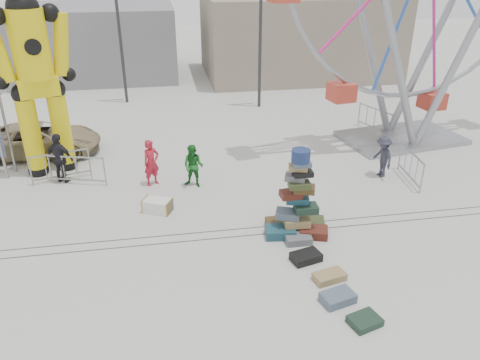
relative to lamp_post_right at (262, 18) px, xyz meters
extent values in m
plane|color=#9E9E99|center=(-3.09, -13.00, -4.48)|extent=(90.00, 90.00, 0.00)
cube|color=#47443F|center=(-3.09, -12.40, -4.48)|extent=(40.00, 0.04, 0.01)
cube|color=#47443F|center=(-3.09, -12.00, -4.48)|extent=(40.00, 0.04, 0.01)
cube|color=gray|center=(3.91, 7.00, -1.98)|extent=(12.00, 8.00, 5.00)
cube|color=gray|center=(-9.09, 9.00, -2.28)|extent=(10.00, 8.00, 4.40)
cylinder|color=#2D2D30|center=(-0.09, 0.00, -0.48)|extent=(0.16, 0.16, 8.00)
cylinder|color=#2D2D30|center=(-7.09, 2.00, -0.48)|extent=(0.16, 0.16, 8.00)
cube|color=#1C4655|center=(-2.11, -12.58, -4.34)|extent=(0.92, 0.69, 0.28)
cube|color=#552016|center=(-1.16, -12.74, -4.35)|extent=(0.94, 0.78, 0.26)
cube|color=#4F3819|center=(-2.02, -12.05, -4.36)|extent=(0.77, 0.54, 0.24)
cube|color=#394422|center=(-1.07, -12.21, -4.35)|extent=(0.88, 0.70, 0.26)
cube|color=slate|center=(-1.69, -12.98, -4.37)|extent=(0.73, 0.50, 0.21)
cube|color=black|center=(-1.51, -11.92, -4.36)|extent=(0.81, 0.66, 0.24)
cube|color=#9C834F|center=(-1.61, -12.50, -4.09)|extent=(0.79, 0.57, 0.24)
cube|color=slate|center=(-1.87, -12.42, -3.86)|extent=(0.81, 0.68, 0.21)
cube|color=#1C3325|center=(-1.38, -12.56, -3.65)|extent=(0.68, 0.48, 0.21)
cube|color=#1C4655|center=(-1.58, -12.34, -3.44)|extent=(0.72, 0.56, 0.19)
cube|color=#552016|center=(-1.78, -12.36, -3.25)|extent=(0.65, 0.47, 0.19)
cube|color=#4F3819|center=(-1.44, -12.47, -3.06)|extent=(0.69, 0.57, 0.19)
cube|color=#394422|center=(-1.62, -12.55, -2.87)|extent=(0.63, 0.45, 0.17)
cube|color=slate|center=(-1.70, -12.40, -2.70)|extent=(0.66, 0.56, 0.17)
cube|color=black|center=(-1.52, -12.51, -2.54)|extent=(0.55, 0.38, 0.15)
cube|color=#9C834F|center=(-1.65, -12.44, -2.39)|extent=(0.58, 0.46, 0.15)
cube|color=slate|center=(-1.58, -12.54, -2.25)|extent=(0.49, 0.32, 0.13)
cylinder|color=navy|center=(-1.61, -12.50, -2.02)|extent=(0.51, 0.51, 0.34)
sphere|color=black|center=(-9.91, -6.93, -4.34)|extent=(0.72, 0.72, 0.72)
cylinder|color=yellow|center=(-9.91, -6.93, -2.96)|extent=(0.67, 0.67, 3.04)
sphere|color=black|center=(-9.91, -6.93, -1.44)|extent=(0.76, 0.76, 0.76)
sphere|color=black|center=(-8.93, -6.55, -4.34)|extent=(0.72, 0.72, 0.72)
cylinder|color=yellow|center=(-8.93, -6.55, -2.96)|extent=(0.67, 0.67, 3.04)
sphere|color=black|center=(-8.93, -6.55, -1.44)|extent=(0.76, 0.76, 0.76)
cube|color=yellow|center=(-9.42, -6.74, -1.25)|extent=(1.52, 1.19, 0.67)
cylinder|color=yellow|center=(-9.42, -6.74, 0.18)|extent=(1.24, 1.24, 2.28)
sphere|color=black|center=(-9.42, -6.74, 1.32)|extent=(1.05, 1.05, 1.05)
sphere|color=black|center=(-10.44, -7.14, -0.96)|extent=(0.49, 0.49, 0.49)
sphere|color=black|center=(-8.67, -6.44, 1.13)|extent=(0.61, 0.61, 0.61)
cylinder|color=yellow|center=(-8.49, -6.38, 0.08)|extent=(0.91, 0.74, 2.14)
sphere|color=black|center=(-8.40, -6.34, -0.96)|extent=(0.49, 0.49, 0.49)
cube|color=gray|center=(5.02, -5.94, -4.38)|extent=(5.45, 3.80, 0.20)
cylinder|color=gray|center=(3.58, -7.10, -0.46)|extent=(3.50, 0.87, 8.16)
cylinder|color=gray|center=(6.75, -6.57, -0.46)|extent=(3.50, 0.87, 8.16)
cylinder|color=gray|center=(3.28, -5.31, -0.46)|extent=(3.50, 0.87, 8.16)
cylinder|color=gray|center=(6.45, -4.78, -0.46)|extent=(3.50, 0.87, 8.16)
cube|color=#B33526|center=(5.02, -5.94, -2.97)|extent=(1.04, 1.04, 0.70)
cylinder|color=gray|center=(-10.88, -6.84, -2.99)|extent=(0.10, 0.10, 2.99)
cube|color=silver|center=(-5.59, -10.52, -4.28)|extent=(1.01, 0.84, 0.41)
cube|color=#394422|center=(-1.73, -12.21, -4.38)|extent=(0.87, 0.63, 0.21)
cube|color=slate|center=(-1.66, -12.82, -4.38)|extent=(0.71, 0.60, 0.21)
cube|color=black|center=(-1.73, -13.86, -4.37)|extent=(0.88, 0.69, 0.22)
cube|color=#9C834F|center=(-1.39, -14.75, -4.38)|extent=(0.88, 0.61, 0.19)
cube|color=slate|center=(-1.48, -15.57, -4.36)|extent=(0.88, 0.69, 0.24)
cube|color=#1C3325|center=(-1.15, -16.37, -4.40)|extent=(0.80, 0.70, 0.17)
imported|color=#A51727|center=(-5.73, -8.51, -3.65)|extent=(0.72, 0.65, 1.65)
imported|color=#196420|center=(-4.30, -8.91, -3.72)|extent=(0.92, 0.84, 1.53)
imported|color=black|center=(-8.88, -7.78, -3.57)|extent=(1.15, 0.89, 1.82)
imported|color=#252531|center=(2.52, -9.25, -3.72)|extent=(0.70, 1.05, 1.53)
imported|color=#978561|center=(-10.17, -4.98, -3.83)|extent=(4.70, 2.20, 1.30)
camera|label=1|loc=(-5.22, -23.70, 2.93)|focal=35.00mm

